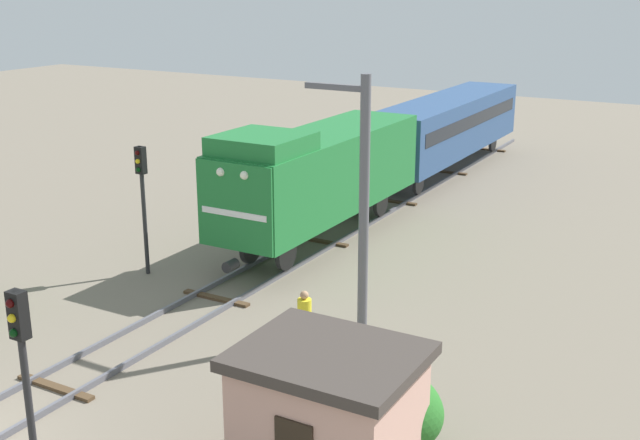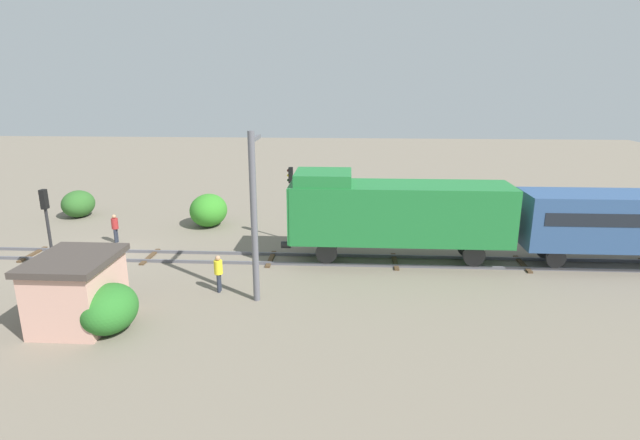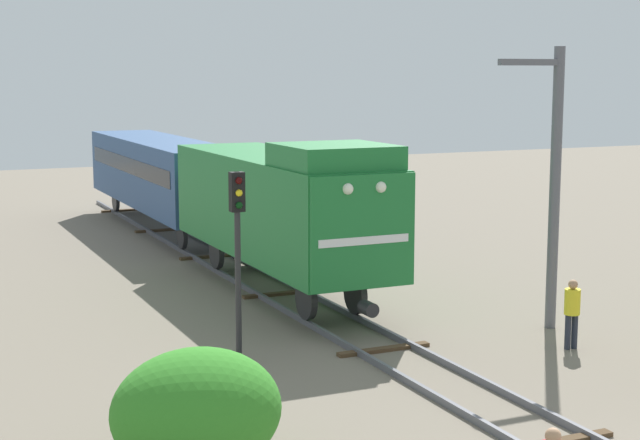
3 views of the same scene
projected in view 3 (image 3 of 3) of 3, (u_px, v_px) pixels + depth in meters
The scene contains 6 objects.
locomotive at pixel (281, 203), 28.76m from camera, with size 2.90×11.60×4.60m.
passenger_car_leading at pixel (161, 171), 40.80m from camera, with size 2.84×14.00×3.66m.
traffic_signal_mid at pixel (238, 231), 22.18m from camera, with size 0.32×0.34×4.38m.
worker_by_signal at pixel (572, 308), 23.44m from camera, with size 0.38×0.38×1.70m.
catenary_mast at pixel (553, 180), 24.96m from camera, with size 1.94×0.28×7.24m.
bush_far at pixel (197, 411), 16.20m from camera, with size 2.88×2.36×2.10m, color #338526.
Camera 3 is at (-10.75, -10.20, 6.61)m, focal length 55.00 mm.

